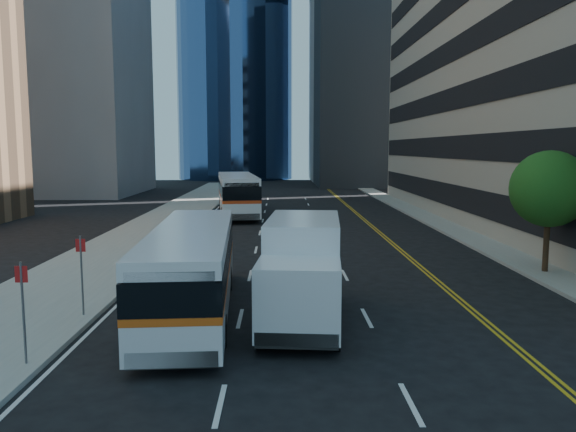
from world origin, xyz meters
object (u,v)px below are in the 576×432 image
(street_tree, at_px, (549,189))
(bus_rear, at_px, (237,193))
(bus_front, at_px, (192,267))
(box_truck, at_px, (302,269))

(street_tree, xyz_separation_m, bus_rear, (-14.64, 21.75, -1.89))
(bus_front, distance_m, bus_rear, 27.15)
(bus_front, xyz_separation_m, bus_rear, (-0.58, 27.15, 0.23))
(box_truck, bearing_deg, bus_rear, 103.14)
(bus_rear, relative_size, box_truck, 1.90)
(box_truck, bearing_deg, bus_front, 171.47)
(bus_rear, distance_m, box_truck, 28.28)
(bus_rear, bearing_deg, bus_front, -96.09)
(street_tree, distance_m, box_truck, 12.41)
(bus_front, bearing_deg, box_truck, -16.93)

